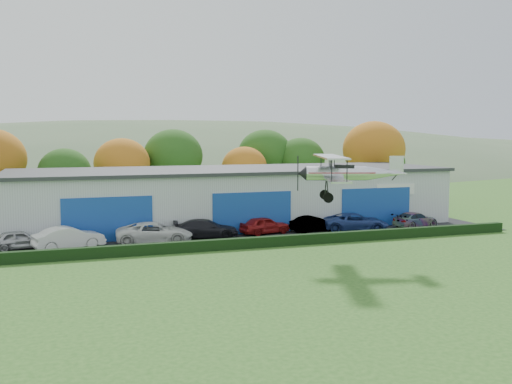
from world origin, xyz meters
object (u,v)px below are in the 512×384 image
object	(u,v)px
car_1	(69,238)
car_7	(415,220)
car_0	(20,240)
car_2	(155,233)
biplane	(345,172)
car_6	(356,222)
car_5	(313,224)
car_3	(206,229)
car_4	(265,225)
hangar	(232,196)

from	to	relation	value
car_1	car_7	xyz separation A→B (m)	(30.22, 0.61, -0.16)
car_0	car_2	world-z (taller)	car_2
car_1	biplane	size ratio (longest dim) A/B	0.62
car_7	biplane	xyz separation A→B (m)	(-12.48, -10.09, 5.26)
car_6	car_7	world-z (taller)	car_6
car_2	car_5	world-z (taller)	car_2
car_2	car_0	bearing A→B (deg)	92.60
car_3	car_6	size ratio (longest dim) A/B	0.94
car_7	car_4	bearing A→B (deg)	72.63
car_1	car_7	size ratio (longest dim) A/B	1.09
hangar	car_2	distance (m)	11.73
car_4	car_5	distance (m)	4.44
car_0	car_7	size ratio (longest dim) A/B	0.90
car_0	biplane	distance (m)	24.26
car_3	car_5	size ratio (longest dim) A/B	1.29
car_0	car_1	bearing A→B (deg)	-118.86
car_4	car_1	bearing A→B (deg)	83.74
hangar	car_3	xyz separation A→B (m)	(-4.28, -6.87, -1.84)
car_5	biplane	bearing A→B (deg)	158.53
car_0	biplane	size ratio (longest dim) A/B	0.51
car_5	biplane	world-z (taller)	biplane
car_1	car_6	xyz separation A→B (m)	(23.98, 0.37, -0.05)
car_0	car_6	xyz separation A→B (m)	(27.44, -0.75, 0.07)
car_2	hangar	bearing A→B (deg)	-40.72
car_1	biplane	world-z (taller)	biplane
hangar	car_1	xyz separation A→B (m)	(-14.97, -8.07, -1.77)
hangar	car_1	size ratio (longest dim) A/B	8.00
car_5	car_6	bearing A→B (deg)	-113.67
car_3	car_1	bearing A→B (deg)	107.71
car_0	car_3	xyz separation A→B (m)	(14.14, 0.08, 0.05)
car_5	car_7	xyz separation A→B (m)	(9.87, -0.78, 0.00)
car_5	car_1	bearing A→B (deg)	85.97
car_3	car_5	xyz separation A→B (m)	(9.66, 0.19, -0.09)
car_0	car_2	bearing A→B (deg)	-105.56
car_0	car_7	distance (m)	33.67
car_3	car_6	bearing A→B (deg)	-82.28
car_0	car_6	size ratio (longest dim) A/B	0.74
car_1	car_0	bearing A→B (deg)	55.55
car_6	car_1	bearing A→B (deg)	108.90
hangar	car_3	world-z (taller)	hangar
biplane	car_1	bearing A→B (deg)	170.13
car_7	car_1	bearing A→B (deg)	77.52
car_6	car_2	bearing A→B (deg)	108.19
car_7	hangar	bearing A→B (deg)	50.28
car_5	car_7	size ratio (longest dim) A/B	0.88
car_6	biplane	size ratio (longest dim) A/B	0.69
car_5	car_6	xyz separation A→B (m)	(3.63, -1.02, 0.11)
car_4	car_7	distance (m)	14.33
car_1	car_2	world-z (taller)	car_1
car_3	biplane	xyz separation A→B (m)	(7.04, -10.68, 5.16)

